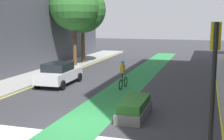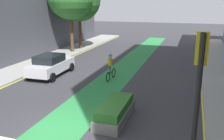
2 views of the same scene
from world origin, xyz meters
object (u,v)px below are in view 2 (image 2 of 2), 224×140
at_px(traffic_signal_near_right, 199,78).
at_px(cyclist_in_lane, 110,66).
at_px(car_white_left_far, 51,65).
at_px(median_planter, 115,111).
at_px(street_tree_far, 79,0).

relative_size(traffic_signal_near_right, cyclist_in_lane, 2.39).
bearing_deg(car_white_left_far, cyclist_in_lane, 3.21).
height_order(traffic_signal_near_right, median_planter, traffic_signal_near_right).
distance_m(traffic_signal_near_right, cyclist_in_lane, 10.28).
relative_size(traffic_signal_near_right, median_planter, 1.46).
relative_size(street_tree_far, median_planter, 2.54).
bearing_deg(median_planter, traffic_signal_near_right, -38.53).
xyz_separation_m(cyclist_in_lane, street_tree_far, (-6.93, 10.07, 4.52)).
xyz_separation_m(traffic_signal_near_right, car_white_left_far, (-10.02, 8.17, -2.30)).
height_order(traffic_signal_near_right, car_white_left_far, traffic_signal_near_right).
height_order(cyclist_in_lane, median_planter, cyclist_in_lane).
distance_m(car_white_left_far, street_tree_far, 11.59).
bearing_deg(street_tree_far, cyclist_in_lane, -55.47).
bearing_deg(street_tree_far, traffic_signal_near_right, -56.12).
xyz_separation_m(street_tree_far, median_planter, (9.03, -15.80, -5.09)).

